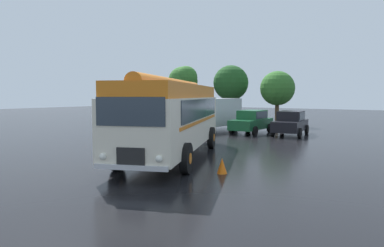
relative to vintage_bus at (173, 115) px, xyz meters
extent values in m
plane|color=black|center=(-0.68, -0.95, -1.89)|extent=(120.00, 120.00, 0.00)
cube|color=silver|center=(0.00, 0.01, -0.29)|extent=(6.19, 10.19, 2.10)
cube|color=orange|center=(0.00, 0.01, 1.04)|extent=(5.93, 9.92, 0.56)
cylinder|color=orange|center=(0.00, 0.01, 1.30)|extent=(4.24, 8.99, 0.60)
cube|color=#2D3842|center=(1.04, 0.78, 0.28)|extent=(3.14, 7.39, 0.84)
cube|color=#2D3842|center=(-1.29, -0.20, 0.28)|extent=(3.14, 7.39, 0.84)
cube|color=orange|center=(1.08, 0.68, -0.26)|extent=(3.21, 7.57, 0.12)
cube|color=orange|center=(-1.24, -0.30, -0.26)|extent=(3.21, 7.57, 0.12)
cube|color=#2D3842|center=(1.94, -4.61, 0.38)|extent=(2.04, 0.89, 0.88)
cube|color=black|center=(1.95, -4.62, -0.99)|extent=(0.85, 0.40, 0.56)
cube|color=silver|center=(1.95, -4.63, -1.32)|extent=(2.23, 1.01, 0.16)
sphere|color=white|center=(2.78, -4.28, -1.02)|extent=(0.22, 0.22, 0.22)
sphere|color=white|center=(1.12, -4.97, -1.02)|extent=(0.22, 0.22, 0.22)
cylinder|color=black|center=(2.40, -2.34, -1.34)|extent=(0.69, 1.12, 1.10)
cylinder|color=orange|center=(2.40, -2.34, -1.34)|extent=(0.44, 0.48, 0.39)
cylinder|color=black|center=(0.00, -3.35, -1.34)|extent=(0.69, 1.12, 1.10)
cylinder|color=orange|center=(0.00, -3.35, -1.34)|extent=(0.44, 0.48, 0.39)
cylinder|color=black|center=(0.07, 3.19, -1.34)|extent=(0.69, 1.12, 1.10)
cylinder|color=orange|center=(0.07, 3.19, -1.34)|extent=(0.44, 0.48, 0.39)
cylinder|color=black|center=(-2.33, 2.18, -1.34)|extent=(0.69, 1.12, 1.10)
cylinder|color=orange|center=(-2.33, 2.18, -1.34)|extent=(0.44, 0.48, 0.39)
cube|color=#144C28|center=(-1.22, 10.92, -1.22)|extent=(1.71, 4.20, 0.70)
cube|color=#144C28|center=(-1.22, 11.07, -0.55)|extent=(1.50, 2.19, 0.64)
cube|color=#2D3842|center=(-0.46, 11.07, -0.55)|extent=(0.03, 1.93, 0.50)
cube|color=#2D3842|center=(-1.98, 11.07, -0.55)|extent=(0.03, 1.93, 0.50)
cylinder|color=black|center=(-0.34, 9.62, -1.57)|extent=(0.20, 0.64, 0.64)
cylinder|color=black|center=(-2.10, 9.62, -1.57)|extent=(0.20, 0.64, 0.64)
cylinder|color=black|center=(-0.34, 12.22, -1.57)|extent=(0.20, 0.64, 0.64)
cylinder|color=black|center=(-2.10, 12.23, -1.57)|extent=(0.20, 0.64, 0.64)
cube|color=black|center=(1.55, 11.30, -1.22)|extent=(2.16, 4.36, 0.70)
cube|color=black|center=(1.53, 11.44, -0.55)|extent=(1.73, 2.34, 0.64)
cube|color=#2D3842|center=(2.28, 11.53, -0.55)|extent=(0.24, 1.92, 0.50)
cube|color=#2D3842|center=(0.78, 11.36, -0.55)|extent=(0.24, 1.92, 0.50)
cylinder|color=black|center=(2.57, 10.10, -1.57)|extent=(0.27, 0.66, 0.64)
cylinder|color=black|center=(0.82, 9.90, -1.57)|extent=(0.27, 0.66, 0.64)
cylinder|color=black|center=(2.28, 12.69, -1.57)|extent=(0.27, 0.66, 0.64)
cylinder|color=black|center=(0.53, 12.49, -1.57)|extent=(0.27, 0.66, 0.64)
cube|color=#B2B7BC|center=(-4.40, 11.60, -0.44)|extent=(2.26, 4.07, 2.10)
cube|color=gray|center=(-4.60, 8.71, -0.69)|extent=(2.01, 1.86, 1.60)
cube|color=#2D3842|center=(-4.65, 7.83, -0.41)|extent=(1.70, 0.14, 0.72)
cylinder|color=black|center=(-3.55, 8.70, -1.49)|extent=(0.29, 0.81, 0.80)
cylinder|color=black|center=(-5.63, 8.83, -1.49)|extent=(0.29, 0.81, 0.80)
cylinder|color=black|center=(-3.32, 12.25, -1.49)|extent=(0.29, 0.81, 0.80)
cylinder|color=black|center=(-5.39, 12.39, -1.49)|extent=(0.29, 0.81, 0.80)
cylinder|color=#4C3823|center=(-11.85, 17.08, -0.39)|extent=(0.26, 0.26, 3.02)
sphere|color=#336B28|center=(-11.85, 17.08, 2.29)|extent=(3.11, 3.11, 3.11)
sphere|color=#336B28|center=(-11.31, 16.88, 2.67)|extent=(2.38, 2.38, 2.38)
cylinder|color=#4C3823|center=(-6.42, 17.47, -0.55)|extent=(0.37, 0.37, 2.68)
sphere|color=#1E4C1E|center=(-6.42, 17.47, 2.05)|extent=(3.38, 3.38, 3.38)
sphere|color=#1E4C1E|center=(-6.97, 17.84, 2.02)|extent=(2.00, 2.00, 2.00)
cylinder|color=#4C3823|center=(-2.02, 18.19, -0.79)|extent=(0.37, 0.37, 2.22)
sphere|color=#336B28|center=(-2.02, 18.19, 1.50)|extent=(3.13, 3.13, 3.13)
sphere|color=#336B28|center=(-1.80, 18.21, 1.76)|extent=(1.83, 1.83, 1.83)
cone|color=orange|center=(3.42, -1.60, -1.62)|extent=(0.36, 0.36, 0.55)
camera|label=1|loc=(9.27, -12.00, 0.87)|focal=32.00mm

